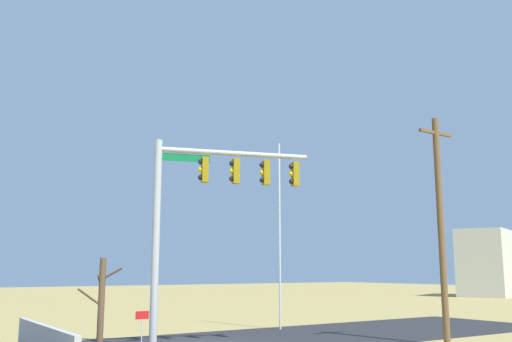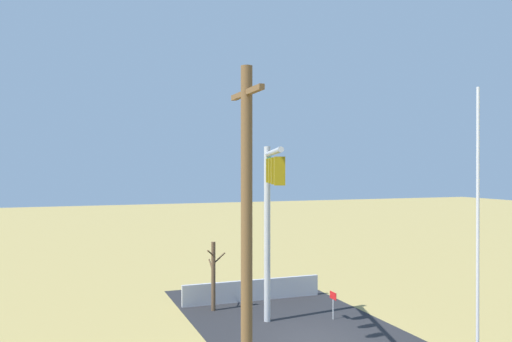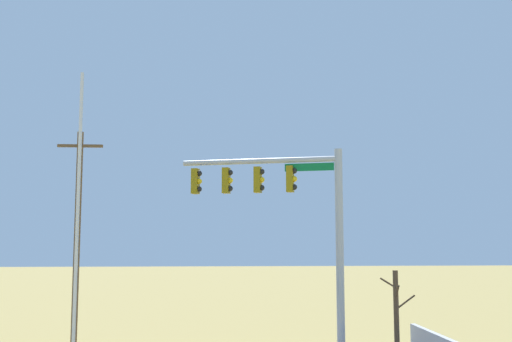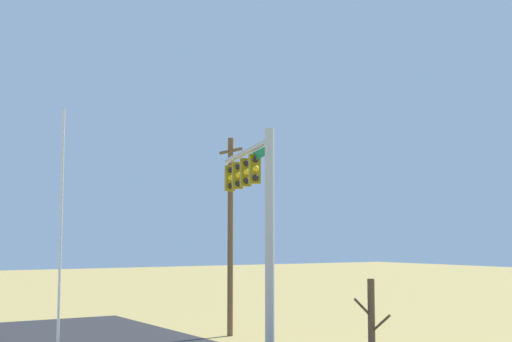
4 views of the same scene
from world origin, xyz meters
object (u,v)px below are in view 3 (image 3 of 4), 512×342
Objects in this scene: utility_pole at (77,234)px; signal_mast at (290,210)px; bare_tree at (396,312)px; flagpole at (77,232)px.

signal_mast is at bearing -25.36° from utility_pole.
signal_mast is at bearing -164.09° from bare_tree.
flagpole is 12.49m from bare_tree.
utility_pole is (-1.87, 8.34, 0.03)m from flagpole.
flagpole is at bearing -77.34° from utility_pole.
signal_mast is 9.41m from utility_pole.
bare_tree is (12.68, -2.82, -2.98)m from utility_pole.
bare_tree is at bearing -12.52° from utility_pole.
utility_pole is at bearing 154.64° from signal_mast.
utility_pole is 13.33m from bare_tree.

